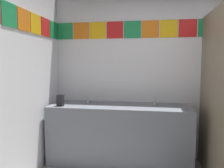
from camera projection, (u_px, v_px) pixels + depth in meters
wall_back at (177, 70)px, 3.25m from camera, size 3.72×0.09×2.67m
vanity_counter at (119, 133)px, 3.13m from camera, size 1.98×0.61×0.84m
faucet_left at (87, 100)px, 3.26m from camera, size 0.04×0.10×0.14m
faucet_right at (155, 101)px, 3.09m from camera, size 0.04×0.10×0.14m
soap_dispenser at (60, 100)px, 3.03m from camera, size 0.09×0.09×0.16m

